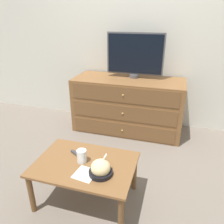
# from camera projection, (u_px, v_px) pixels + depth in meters

# --- Properties ---
(ground_plane) EXTENTS (12.00, 12.00, 0.00)m
(ground_plane) POSITION_uv_depth(u_px,v_px,m) (134.00, 119.00, 3.39)
(ground_plane) COLOR #70665B
(wall_back) EXTENTS (12.00, 0.05, 2.60)m
(wall_back) POSITION_uv_depth(u_px,v_px,m) (139.00, 30.00, 2.89)
(wall_back) COLOR silver
(wall_back) RESTS_ON ground_plane
(dresser) EXTENTS (1.44, 0.60, 0.73)m
(dresser) POSITION_uv_depth(u_px,v_px,m) (128.00, 105.00, 2.98)
(dresser) COLOR brown
(dresser) RESTS_ON ground_plane
(tv) EXTENTS (0.73, 0.13, 0.57)m
(tv) POSITION_uv_depth(u_px,v_px,m) (135.00, 55.00, 2.78)
(tv) COLOR #515156
(tv) RESTS_ON dresser
(coffee_table) EXTENTS (0.82, 0.57, 0.38)m
(coffee_table) POSITION_uv_depth(u_px,v_px,m) (85.00, 168.00, 1.80)
(coffee_table) COLOR brown
(coffee_table) RESTS_ON ground_plane
(takeout_bowl) EXTENTS (0.18, 0.18, 0.16)m
(takeout_bowl) POSITION_uv_depth(u_px,v_px,m) (101.00, 169.00, 1.64)
(takeout_bowl) COLOR black
(takeout_bowl) RESTS_ON coffee_table
(drink_cup) EXTENTS (0.08, 0.08, 0.11)m
(drink_cup) POSITION_uv_depth(u_px,v_px,m) (82.00, 157.00, 1.78)
(drink_cup) COLOR beige
(drink_cup) RESTS_ON coffee_table
(napkin) EXTENTS (0.18, 0.18, 0.00)m
(napkin) POSITION_uv_depth(u_px,v_px,m) (85.00, 174.00, 1.66)
(napkin) COLOR silver
(napkin) RESTS_ON coffee_table
(remote_control) EXTENTS (0.13, 0.09, 0.02)m
(remote_control) POSITION_uv_depth(u_px,v_px,m) (76.00, 154.00, 1.88)
(remote_control) COLOR #38383D
(remote_control) RESTS_ON coffee_table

